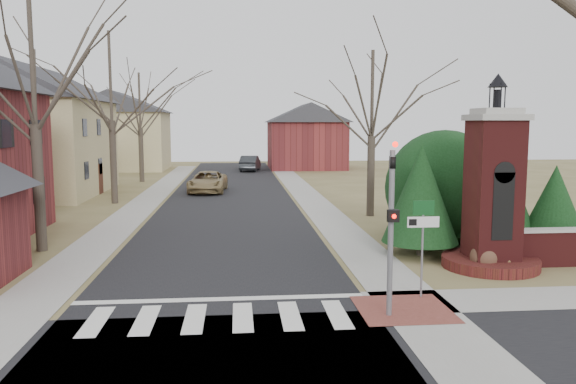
{
  "coord_description": "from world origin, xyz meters",
  "views": [
    {
      "loc": [
        0.5,
        -12.87,
        4.84
      ],
      "look_at": [
        2.22,
        6.0,
        2.53
      ],
      "focal_mm": 35.0,
      "sensor_mm": 36.0,
      "label": 1
    }
  ],
  "objects": [
    {
      "name": "ground",
      "position": [
        0.0,
        0.0,
        0.0
      ],
      "size": [
        120.0,
        120.0,
        0.0
      ],
      "primitive_type": "plane",
      "color": "brown",
      "rests_on": "ground"
    },
    {
      "name": "main_street",
      "position": [
        0.0,
        22.0,
        0.01
      ],
      "size": [
        8.0,
        70.0,
        0.01
      ],
      "primitive_type": "cube",
      "color": "black",
      "rests_on": "ground"
    },
    {
      "name": "crosswalk_zone",
      "position": [
        0.0,
        0.8,
        0.01
      ],
      "size": [
        8.0,
        2.2,
        0.02
      ],
      "primitive_type": "cube",
      "color": "silver",
      "rests_on": "ground"
    },
    {
      "name": "stop_bar",
      "position": [
        0.0,
        2.3,
        0.01
      ],
      "size": [
        8.0,
        0.35,
        0.02
      ],
      "primitive_type": "cube",
      "color": "silver",
      "rests_on": "ground"
    },
    {
      "name": "sidewalk_right_main",
      "position": [
        5.2,
        22.0,
        0.01
      ],
      "size": [
        2.0,
        60.0,
        0.02
      ],
      "primitive_type": "cube",
      "color": "gray",
      "rests_on": "ground"
    },
    {
      "name": "sidewalk_left",
      "position": [
        -5.2,
        22.0,
        0.01
      ],
      "size": [
        2.0,
        60.0,
        0.02
      ],
      "primitive_type": "cube",
      "color": "gray",
      "rests_on": "ground"
    },
    {
      "name": "curb_apron",
      "position": [
        4.8,
        1.0,
        0.01
      ],
      "size": [
        2.4,
        2.4,
        0.02
      ],
      "primitive_type": "cube",
      "color": "brown",
      "rests_on": "ground"
    },
    {
      "name": "traffic_signal_pole",
      "position": [
        4.3,
        0.57,
        2.59
      ],
      "size": [
        0.28,
        0.41,
        4.5
      ],
      "color": "slate",
      "rests_on": "ground"
    },
    {
      "name": "sign_post",
      "position": [
        5.59,
        1.99,
        1.95
      ],
      "size": [
        0.9,
        0.07,
        2.75
      ],
      "color": "slate",
      "rests_on": "ground"
    },
    {
      "name": "brick_gate_monument",
      "position": [
        9.0,
        4.99,
        2.17
      ],
      "size": [
        3.2,
        3.2,
        6.47
      ],
      "color": "#501717",
      "rests_on": "ground"
    },
    {
      "name": "house_stucco_left",
      "position": [
        -13.5,
        27.0,
        4.59
      ],
      "size": [
        9.8,
        12.8,
        9.28
      ],
      "color": "#C6B584",
      "rests_on": "ground"
    },
    {
      "name": "house_distant_left",
      "position": [
        -12.01,
        48.0,
        4.25
      ],
      "size": [
        10.8,
        8.8,
        8.53
      ],
      "color": "#C6B584",
      "rests_on": "ground"
    },
    {
      "name": "house_distant_right",
      "position": [
        7.99,
        47.99,
        3.65
      ],
      "size": [
        8.8,
        8.8,
        7.3
      ],
      "color": "maroon",
      "rests_on": "ground"
    },
    {
      "name": "evergreen_near",
      "position": [
        7.2,
        7.0,
        2.3
      ],
      "size": [
        2.8,
        2.8,
        4.1
      ],
      "color": "#473D33",
      "rests_on": "ground"
    },
    {
      "name": "evergreen_mid",
      "position": [
        10.5,
        8.2,
        2.6
      ],
      "size": [
        3.4,
        3.4,
        4.7
      ],
      "color": "#473D33",
      "rests_on": "ground"
    },
    {
      "name": "evergreen_far",
      "position": [
        12.5,
        7.2,
        1.9
      ],
      "size": [
        2.4,
        2.4,
        3.3
      ],
      "color": "#473D33",
      "rests_on": "ground"
    },
    {
      "name": "evergreen_mass",
      "position": [
        9.0,
        9.5,
        2.4
      ],
      "size": [
        4.8,
        4.8,
        4.8
      ],
      "primitive_type": "sphere",
      "color": "black",
      "rests_on": "ground"
    },
    {
      "name": "bare_tree_0",
      "position": [
        -7.0,
        9.0,
        7.7
      ],
      "size": [
        8.05,
        8.05,
        11.15
      ],
      "color": "#473D33",
      "rests_on": "ground"
    },
    {
      "name": "bare_tree_1",
      "position": [
        -7.0,
        22.0,
        8.03
      ],
      "size": [
        8.4,
        8.4,
        11.64
      ],
      "color": "#473D33",
      "rests_on": "ground"
    },
    {
      "name": "bare_tree_2",
      "position": [
        -7.5,
        35.0,
        7.03
      ],
      "size": [
        7.35,
        7.35,
        10.19
      ],
      "color": "#473D33",
      "rests_on": "ground"
    },
    {
      "name": "bare_tree_3",
      "position": [
        7.5,
        16.0,
        6.69
      ],
      "size": [
        7.0,
        7.0,
        9.7
      ],
      "color": "#473D33",
      "rests_on": "ground"
    },
    {
      "name": "pickup_truck",
      "position": [
        -1.6,
        27.16,
        0.74
      ],
      "size": [
        2.8,
        5.46,
        1.48
      ],
      "primitive_type": "imported",
      "rotation": [
        0.0,
        0.0,
        -0.07
      ],
      "color": "#917B4F",
      "rests_on": "ground"
    },
    {
      "name": "distant_car",
      "position": [
        1.83,
        45.08,
        0.79
      ],
      "size": [
        2.39,
        5.01,
        1.59
      ],
      "primitive_type": "imported",
      "rotation": [
        0.0,
        0.0,
        2.99
      ],
      "color": "#2E3135",
      "rests_on": "ground"
    },
    {
      "name": "dry_shrub_left",
      "position": [
        8.6,
        4.6,
        0.46
      ],
      "size": [
        0.92,
        0.92,
        0.92
      ],
      "primitive_type": "sphere",
      "color": "brown",
      "rests_on": "ground"
    },
    {
      "name": "dry_shrub_right",
      "position": [
        9.3,
        4.6,
        0.36
      ],
      "size": [
        0.72,
        0.72,
        0.72
      ],
      "primitive_type": "sphere",
      "color": "brown",
      "rests_on": "ground"
    }
  ]
}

